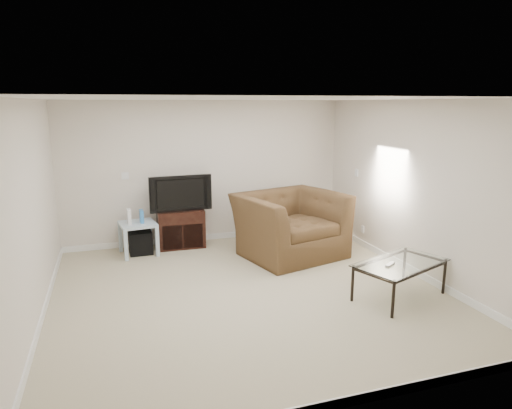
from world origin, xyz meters
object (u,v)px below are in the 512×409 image
object	(u,v)px
tv_stand	(181,228)
television	(180,192)
coffee_table	(399,280)
recliner	(290,214)
subwoofer	(140,242)
side_table	(138,238)

from	to	relation	value
tv_stand	television	world-z (taller)	television
television	coffee_table	world-z (taller)	television
tv_stand	recliner	world-z (taller)	recliner
television	recliner	world-z (taller)	recliner
subwoofer	recliner	distance (m)	2.53
television	coffee_table	bearing A→B (deg)	-55.03
side_table	subwoofer	xyz separation A→B (m)	(0.03, 0.03, -0.08)
subwoofer	coffee_table	bearing A→B (deg)	-43.01
tv_stand	coffee_table	distance (m)	3.83
television	side_table	bearing A→B (deg)	-167.82
tv_stand	side_table	bearing A→B (deg)	-161.14
tv_stand	subwoofer	distance (m)	0.74
coffee_table	television	bearing A→B (deg)	127.86
television	subwoofer	bearing A→B (deg)	-169.24
tv_stand	side_table	xyz separation A→B (m)	(-0.73, -0.23, -0.06)
side_table	subwoofer	distance (m)	0.09
television	coffee_table	size ratio (longest dim) A/B	0.81
side_table	tv_stand	bearing A→B (deg)	17.42
television	subwoofer	size ratio (longest dim) A/B	2.67
recliner	coffee_table	xyz separation A→B (m)	(0.70, -1.99, -0.45)
recliner	coffee_table	size ratio (longest dim) A/B	1.30
tv_stand	recliner	size ratio (longest dim) A/B	0.50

